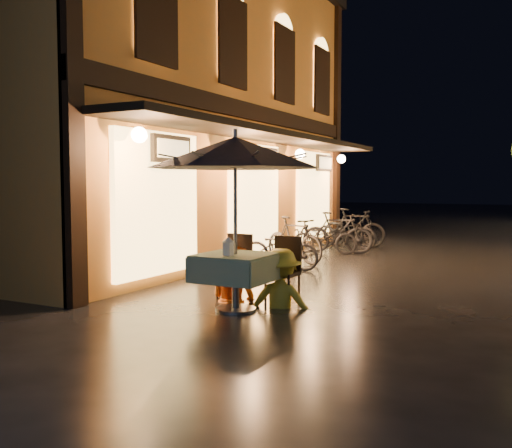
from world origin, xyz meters
The scene contains 15 objects.
ground centered at (0.00, 0.00, 0.00)m, with size 90.00×90.00×0.00m, color black.
west_building centered at (-5.72, 4.00, 3.71)m, with size 5.90×11.40×7.40m.
cafe_table centered at (-1.36, -0.52, 0.59)m, with size 0.99×0.99×0.78m.
patio_umbrella centered at (-1.36, -0.52, 2.15)m, with size 2.35×2.35×2.46m.
cafe_chair_left centered at (-1.76, 0.21, 0.54)m, with size 0.42×0.42×0.97m.
cafe_chair_right centered at (-0.96, 0.21, 0.54)m, with size 0.42×0.42×0.97m.
table_lantern centered at (-1.36, -0.72, 0.92)m, with size 0.16×0.16×0.25m.
person_orange centered at (-1.72, 0.07, 0.81)m, with size 0.79×0.61×1.62m, color orange.
person_yellow centered at (-0.92, 0.02, 0.80)m, with size 1.03×0.59×1.60m, color yellow.
bicycle_0 centered at (-2.42, 3.19, 0.43)m, with size 0.57×1.63×0.85m, color black.
bicycle_1 centered at (-2.56, 4.19, 0.51)m, with size 0.48×1.69×1.02m, color black.
bicycle_2 centered at (-2.52, 5.95, 0.41)m, with size 0.55×1.57×0.83m, color black.
bicycle_3 centered at (-2.28, 6.17, 0.52)m, with size 0.49×1.73×1.04m, color black.
bicycle_4 centered at (-2.49, 7.45, 0.47)m, with size 0.62×1.77×0.93m, color black.
bicycle_5 centered at (-2.41, 7.88, 0.53)m, with size 0.50×1.76×1.06m, color black.
Camera 1 is at (2.45, -7.20, 1.72)m, focal length 40.00 mm.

